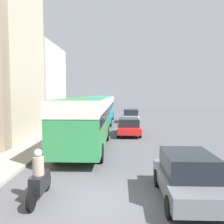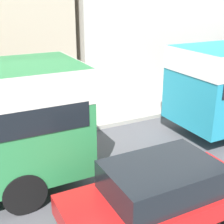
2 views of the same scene
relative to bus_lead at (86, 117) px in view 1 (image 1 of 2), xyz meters
The scene contains 10 objects.
ground_plane 7.95m from the bus_lead, 77.26° to the right, with size 120.00×120.00×0.00m, color #515156.
building_far_terrace 13.50m from the bus_lead, 125.61° to the left, with size 6.51×8.15×8.42m.
bus_lead is the anchor object (origin of this frame).
bus_following 13.96m from the bus_lead, 90.58° to the left, with size 2.65×11.01×3.09m.
motorcycle_behind_lead 7.51m from the bus_lead, 93.84° to the right, with size 0.38×2.24×1.73m.
car_crossing 8.50m from the bus_lead, 58.71° to the right, with size 1.82×3.88×1.57m.
car_far_curb 14.73m from the bus_lead, 76.94° to the left, with size 1.93×4.27×1.58m.
car_distant 6.27m from the bus_lead, 62.61° to the left, with size 1.92×4.28×1.41m.
pedestrian_near_curb 14.11m from the bus_lead, 106.64° to the left, with size 0.40×0.40×1.71m.
pedestrian_walking_away 4.79m from the bus_lead, 125.18° to the left, with size 0.40×0.40×1.63m.
Camera 1 is at (0.48, -7.75, 3.53)m, focal length 40.00 mm.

